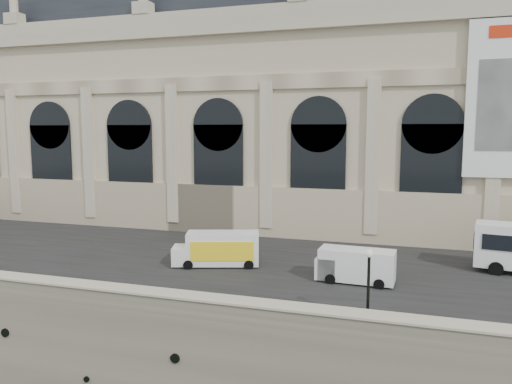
# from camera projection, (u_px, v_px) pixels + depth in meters

# --- Properties ---
(quay) EXTENTS (160.00, 70.00, 6.00)m
(quay) POSITION_uv_depth(u_px,v_px,m) (288.00, 239.00, 62.11)
(quay) COLOR gray
(quay) RESTS_ON ground
(street) EXTENTS (160.00, 24.00, 0.06)m
(street) POSITION_uv_depth(u_px,v_px,m) (229.00, 255.00, 41.86)
(street) COLOR #2D2D2D
(street) RESTS_ON quay
(parapet) EXTENTS (160.00, 1.40, 1.21)m
(parapet) POSITION_uv_depth(u_px,v_px,m) (148.00, 300.00, 29.10)
(parapet) COLOR gray
(parapet) RESTS_ON quay
(museum) EXTENTS (69.00, 18.70, 29.10)m
(museum) POSITION_uv_depth(u_px,v_px,m) (231.00, 102.00, 57.91)
(museum) COLOR beige
(museum) RESTS_ON quay
(van_c) EXTENTS (5.38, 2.40, 2.35)m
(van_c) POSITION_uv_depth(u_px,v_px,m) (352.00, 265.00, 34.34)
(van_c) COLOR white
(van_c) RESTS_ON quay
(box_truck) EXTENTS (6.91, 3.99, 2.66)m
(box_truck) POSITION_uv_depth(u_px,v_px,m) (218.00, 249.00, 38.45)
(box_truck) COLOR white
(box_truck) RESTS_ON quay
(lamp_right) EXTENTS (0.43, 0.43, 4.18)m
(lamp_right) POSITION_uv_depth(u_px,v_px,m) (368.00, 288.00, 26.67)
(lamp_right) COLOR black
(lamp_right) RESTS_ON quay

